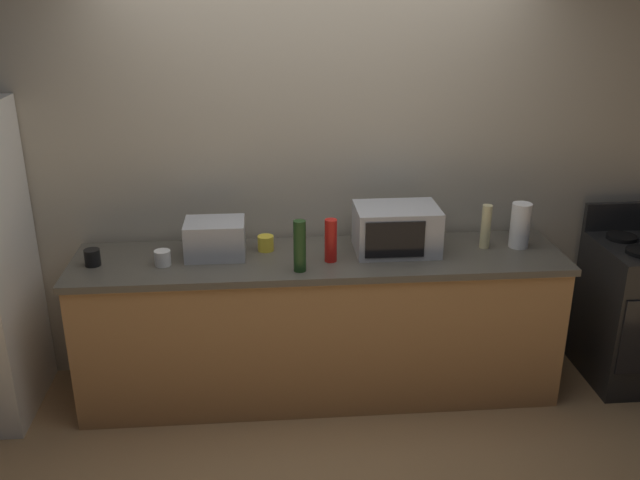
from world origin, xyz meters
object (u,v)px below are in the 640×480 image
Objects in this scene: microwave at (396,229)px; mug_black at (92,257)px; toaster_oven at (215,239)px; bottle_wine at (300,246)px; bottle_hand_soap at (486,227)px; mug_yellow at (266,243)px; paper_towel_roll at (520,225)px; bottle_hot_sauce at (331,240)px; mug_white at (163,258)px; stove_range at (640,311)px.

microwave is 5.09× the size of mug_black.
toaster_oven is at bearing 7.27° from mug_black.
bottle_wine is 1.14m from bottle_hand_soap.
microwave is 1.82× the size of bottle_hand_soap.
bottle_hand_soap is (1.58, -0.01, 0.03)m from toaster_oven.
microwave is at bearing 23.02° from bottle_wine.
mug_black reaches higher than mug_yellow.
bottle_hot_sauce is (-1.14, -0.12, -0.01)m from paper_towel_roll.
microwave is 1.73m from mug_black.
mug_white is at bearing -4.40° from mug_black.
bottle_hot_sauce reaches higher than stove_range.
mug_yellow is at bearing 177.42° from paper_towel_roll.
mug_yellow is (-1.50, 0.07, -0.09)m from paper_towel_roll.
stove_range is at bearing -3.09° from bottle_hand_soap.
bottle_hand_soap is 1.30m from mug_yellow.
mug_white is 0.39m from mug_black.
paper_towel_roll is 2.87× the size of mug_yellow.
bottle_wine is at bearing -169.37° from paper_towel_roll.
microwave is at bearing 17.19° from bottle_hot_sauce.
bottle_hand_soap is at bearing 2.05° from mug_black.
mug_yellow is (-0.18, 0.32, -0.10)m from bottle_wine.
paper_towel_roll is 1.14m from bottle_hot_sauce.
mug_black is at bearing -179.54° from stove_range.
toaster_oven is 0.67m from bottle_hot_sauce.
stove_range is 1.65m from microwave.
mug_black is (-1.33, 0.05, -0.08)m from bottle_hot_sauce.
bottle_wine is (-1.32, -0.25, 0.01)m from paper_towel_roll.
bottle_hot_sauce is 0.94m from mug_white.
bottle_wine reaches higher than bottle_hot_sauce.
mug_white is (-2.08, -0.11, -0.09)m from paper_towel_roll.
microwave reaches higher than toaster_oven.
paper_towel_roll is (-0.81, 0.05, 0.57)m from stove_range.
stove_range is 1.16m from bottle_hand_soap.
microwave is 5.29× the size of mug_white.
bottle_hand_soap is at bearing 12.75° from bottle_wine.
paper_towel_roll is (0.74, 0.00, 0.00)m from microwave.
bottle_wine reaches higher than stove_range.
mug_white is at bearing -175.54° from microwave.
paper_towel_roll reaches higher than mug_yellow.
toaster_oven is at bearing 178.67° from stove_range.
bottle_wine is 0.78m from mug_white.
toaster_oven is 1.26× the size of paper_towel_roll.
microwave is at bearing -0.67° from toaster_oven.
bottle_wine is 1.16m from mug_black.
stove_range reaches higher than mug_black.
microwave is (-1.55, 0.05, 0.57)m from stove_range.
mug_white is (-1.34, -0.10, -0.09)m from microwave.
stove_range is 2.93m from mug_white.
bottle_hot_sauce is at bearing -162.81° from microwave.
paper_towel_roll reaches higher than mug_white.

